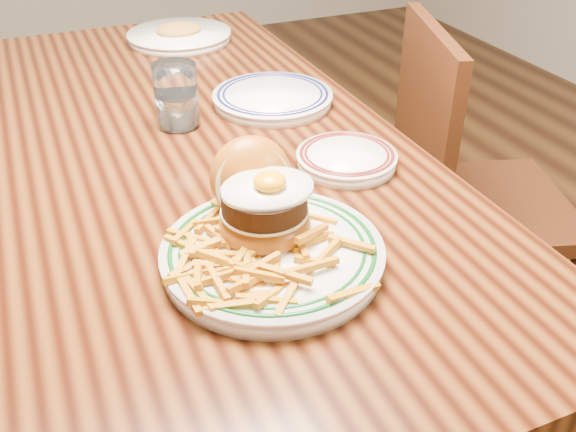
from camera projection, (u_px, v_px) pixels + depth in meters
name	position (u px, v px, depth m)	size (l,w,h in m)	color
floor	(203.00, 406.00, 1.64)	(6.00, 6.00, 0.00)	black
table	(179.00, 182.00, 1.28)	(0.85, 1.60, 0.75)	black
chair_right	(462.00, 191.00, 1.61)	(0.53, 0.53, 0.89)	#421F0D
main_plate	(269.00, 233.00, 0.90)	(0.31, 0.33, 0.15)	white
side_plate	(347.00, 158.00, 1.15)	(0.18, 0.18, 0.03)	white
rear_plate	(273.00, 97.00, 1.38)	(0.26, 0.26, 0.03)	white
water_glass	(177.00, 99.00, 1.26)	(0.09, 0.09, 0.13)	white
far_plate	(179.00, 35.00, 1.73)	(0.28, 0.28, 0.05)	white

